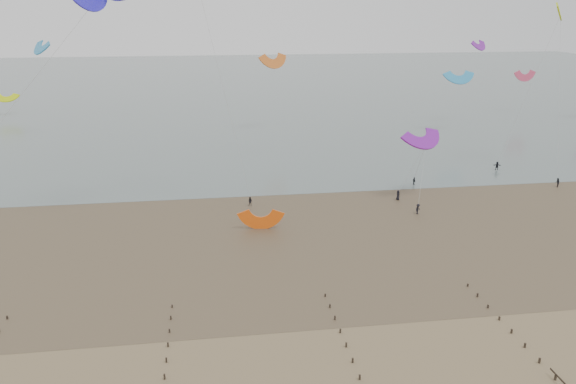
{
  "coord_description": "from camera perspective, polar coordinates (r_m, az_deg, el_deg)",
  "views": [
    {
      "loc": [
        -8.8,
        -46.37,
        33.2
      ],
      "look_at": [
        1.77,
        28.0,
        8.0
      ],
      "focal_mm": 35.0,
      "sensor_mm": 36.0,
      "label": 1
    }
  ],
  "objects": [
    {
      "name": "grounded_kite",
      "position": [
        87.58,
        -2.76,
        -3.75
      ],
      "size": [
        6.49,
        5.32,
        3.31
      ],
      "primitive_type": null,
      "rotation": [
        1.54,
        0.0,
        -0.11
      ],
      "color": "#FF5B10",
      "rests_on": "ground"
    },
    {
      "name": "sea_and_shore",
      "position": [
        87.46,
        -4.4,
        -3.82
      ],
      "size": [
        500.0,
        665.0,
        0.03
      ],
      "color": "#475654",
      "rests_on": "ground"
    },
    {
      "name": "ground",
      "position": [
        57.71,
        2.26,
        -16.59
      ],
      "size": [
        500.0,
        500.0,
        0.0
      ],
      "primitive_type": "plane",
      "color": "brown",
      "rests_on": "ground"
    },
    {
      "name": "kites_airborne",
      "position": [
        134.65,
        -8.67,
        13.54
      ],
      "size": [
        222.01,
        102.05,
        44.09
      ],
      "color": "#C8E208",
      "rests_on": "ground"
    },
    {
      "name": "kitesurfers",
      "position": [
        105.84,
        10.45,
        0.44
      ],
      "size": [
        133.36,
        23.93,
        1.89
      ],
      "color": "black",
      "rests_on": "ground"
    }
  ]
}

